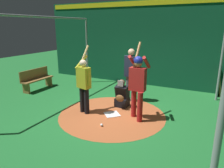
{
  "coord_description": "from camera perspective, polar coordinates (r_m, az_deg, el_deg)",
  "views": [
    {
      "loc": [
        5.11,
        2.62,
        2.56
      ],
      "look_at": [
        0.0,
        0.0,
        0.95
      ],
      "focal_mm": 33.41,
      "sensor_mm": 36.0,
      "label": 1
    }
  ],
  "objects": [
    {
      "name": "ground_plane",
      "position": [
        6.29,
        -0.0,
        -8.36
      ],
      "size": [
        26.39,
        26.39,
        0.0
      ],
      "primitive_type": "plane",
      "color": "#1E6B2D"
    },
    {
      "name": "dirt_circle",
      "position": [
        6.29,
        -0.0,
        -8.34
      ],
      "size": [
        3.14,
        3.14,
        0.01
      ],
      "primitive_type": "cylinder",
      "color": "#AD562D",
      "rests_on": "ground"
    },
    {
      "name": "home_plate",
      "position": [
        6.28,
        -0.0,
        -8.26
      ],
      "size": [
        0.59,
        0.59,
        0.01
      ],
      "primitive_type": "cube",
      "rotation": [
        0.0,
        0.0,
        0.79
      ],
      "color": "white",
      "rests_on": "dirt_circle"
    },
    {
      "name": "batter",
      "position": [
        5.71,
        7.02,
        0.64
      ],
      "size": [
        0.68,
        0.49,
        2.13
      ],
      "color": "maroon",
      "rests_on": "ground"
    },
    {
      "name": "catcher",
      "position": [
        6.76,
        2.71,
        -3.37
      ],
      "size": [
        0.58,
        0.4,
        0.92
      ],
      "color": "black",
      "rests_on": "ground"
    },
    {
      "name": "umpire",
      "position": [
        7.12,
        5.21,
        3.26
      ],
      "size": [
        0.23,
        0.49,
        1.83
      ],
      "color": "#4C4C51",
      "rests_on": "ground"
    },
    {
      "name": "visitor",
      "position": [
        6.19,
        -7.71,
        0.36
      ],
      "size": [
        0.62,
        0.51,
        2.0
      ],
      "rotation": [
        0.0,
        0.0,
        -0.26
      ],
      "color": "black",
      "rests_on": "ground"
    },
    {
      "name": "back_wall",
      "position": [
        9.23,
        10.76,
        10.79
      ],
      "size": [
        0.23,
        10.39,
        3.61
      ],
      "color": "#0F472D",
      "rests_on": "ground"
    },
    {
      "name": "cage_frame",
      "position": [
        5.77,
        -0.0,
        10.46
      ],
      "size": [
        5.74,
        5.53,
        2.88
      ],
      "color": "gray",
      "rests_on": "ground"
    },
    {
      "name": "bat_rack",
      "position": [
        8.82,
        27.21,
        0.34
      ],
      "size": [
        0.58,
        0.21,
        1.05
      ],
      "color": "olive",
      "rests_on": "ground"
    },
    {
      "name": "bench",
      "position": [
        9.15,
        -19.91,
        1.27
      ],
      "size": [
        1.46,
        0.36,
        0.85
      ],
      "color": "olive",
      "rests_on": "ground"
    },
    {
      "name": "baseball_0",
      "position": [
        5.59,
        -2.87,
        -11.14
      ],
      "size": [
        0.07,
        0.07,
        0.07
      ],
      "primitive_type": "sphere",
      "color": "white",
      "rests_on": "dirt_circle"
    },
    {
      "name": "baseball_1",
      "position": [
        6.79,
        2.22,
        -6.12
      ],
      "size": [
        0.07,
        0.07,
        0.07
      ],
      "primitive_type": "sphere",
      "color": "white",
      "rests_on": "dirt_circle"
    },
    {
      "name": "baseball_2",
      "position": [
        6.48,
        7.49,
        -7.34
      ],
      "size": [
        0.07,
        0.07,
        0.07
      ],
      "primitive_type": "sphere",
      "color": "white",
      "rests_on": "dirt_circle"
    }
  ]
}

